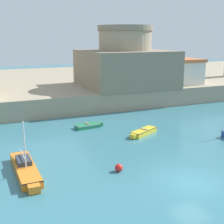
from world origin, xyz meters
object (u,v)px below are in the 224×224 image
object	(u,v)px
sailboat_orange_0	(25,168)
harbor_shed_far_end	(173,71)
dinghy_green_1	(88,125)
fortress	(125,63)
mooring_buoy	(119,168)
dinghy_yellow_3	(143,132)

from	to	relation	value
sailboat_orange_0	harbor_shed_far_end	size ratio (longest dim) A/B	0.81
dinghy_green_1	fortress	size ratio (longest dim) A/B	0.26
mooring_buoy	dinghy_yellow_3	bearing A→B (deg)	50.14
fortress	mooring_buoy	bearing A→B (deg)	-116.36
dinghy_yellow_3	fortress	size ratio (longest dim) A/B	0.30
dinghy_green_1	mooring_buoy	world-z (taller)	mooring_buoy
dinghy_yellow_3	fortress	distance (m)	18.54
fortress	dinghy_green_1	bearing A→B (deg)	-130.92
dinghy_green_1	harbor_shed_far_end	xyz separation A→B (m)	(18.29, 10.36, 4.44)
dinghy_yellow_3	harbor_shed_far_end	world-z (taller)	harbor_shed_far_end
dinghy_green_1	sailboat_orange_0	bearing A→B (deg)	-130.72
mooring_buoy	dinghy_green_1	bearing A→B (deg)	82.10
mooring_buoy	harbor_shed_far_end	size ratio (longest dim) A/B	0.07
fortress	harbor_shed_far_end	size ratio (longest dim) A/B	1.51
sailboat_orange_0	dinghy_yellow_3	size ratio (longest dim) A/B	1.79
dinghy_green_1	dinghy_yellow_3	xyz separation A→B (m)	(4.61, -4.78, 0.04)
sailboat_orange_0	mooring_buoy	distance (m)	7.20
dinghy_green_1	mooring_buoy	size ratio (longest dim) A/B	5.47
dinghy_yellow_3	dinghy_green_1	bearing A→B (deg)	133.98
dinghy_yellow_3	mooring_buoy	world-z (taller)	mooring_buoy
dinghy_green_1	mooring_buoy	distance (m)	12.46
sailboat_orange_0	harbor_shed_far_end	bearing A→B (deg)	37.03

